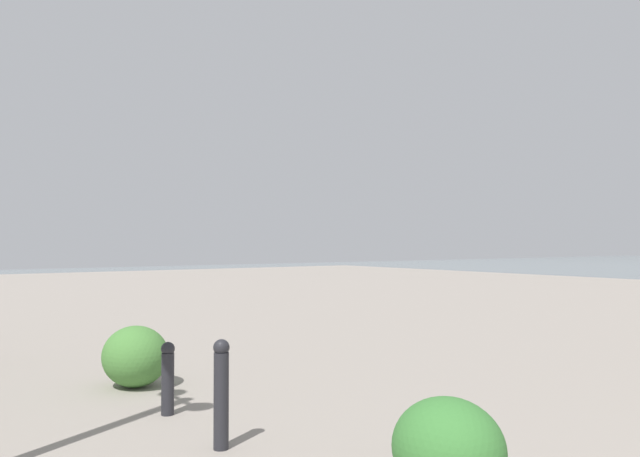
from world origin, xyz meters
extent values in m
cylinder|color=#232328|center=(4.93, -0.78, 0.38)|extent=(0.12, 0.12, 0.76)
sphere|color=#232328|center=(4.93, -0.78, 0.80)|extent=(0.13, 0.13, 0.13)
cylinder|color=#232328|center=(6.11, -0.81, 0.29)|extent=(0.12, 0.12, 0.58)
sphere|color=#232328|center=(6.11, -0.81, 0.62)|extent=(0.13, 0.13, 0.13)
ellipsoid|color=#387533|center=(3.21, -1.51, 0.32)|extent=(0.76, 0.68, 0.64)
ellipsoid|color=#477F38|center=(7.43, -0.95, 0.34)|extent=(0.81, 0.73, 0.69)
camera|label=1|loc=(0.42, 1.48, 1.63)|focal=35.31mm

